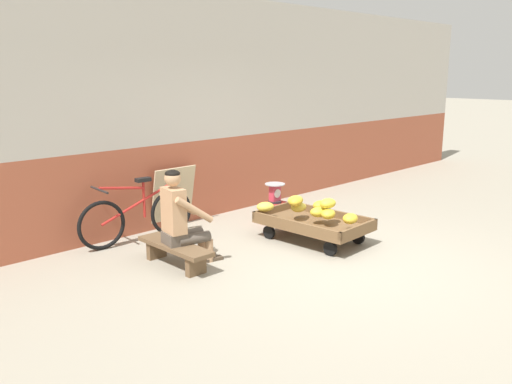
{
  "coord_description": "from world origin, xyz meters",
  "views": [
    {
      "loc": [
        -4.89,
        -3.42,
        2.21
      ],
      "look_at": [
        -0.33,
        1.18,
        0.75
      ],
      "focal_mm": 37.36,
      "sensor_mm": 36.0,
      "label": 1
    }
  ],
  "objects_px": {
    "vendor_seated": "(181,218)",
    "sign_board": "(173,197)",
    "banana_cart": "(313,224)",
    "bicycle_near_left": "(138,216)",
    "low_bench": "(175,250)",
    "plastic_crate": "(275,212)",
    "weighing_scale": "(275,193)",
    "shopping_bag": "(290,219)"
  },
  "relations": [
    {
      "from": "vendor_seated",
      "to": "sign_board",
      "type": "xyz_separation_m",
      "value": [
        0.88,
        1.36,
        -0.13
      ]
    },
    {
      "from": "vendor_seated",
      "to": "bicycle_near_left",
      "type": "relative_size",
      "value": 0.69
    },
    {
      "from": "sign_board",
      "to": "shopping_bag",
      "type": "height_order",
      "value": "sign_board"
    },
    {
      "from": "low_bench",
      "to": "vendor_seated",
      "type": "xyz_separation_m",
      "value": [
        0.09,
        -0.02,
        0.37
      ]
    },
    {
      "from": "vendor_seated",
      "to": "bicycle_near_left",
      "type": "bearing_deg",
      "value": 84.14
    },
    {
      "from": "low_bench",
      "to": "sign_board",
      "type": "bearing_deg",
      "value": 54.39
    },
    {
      "from": "low_bench",
      "to": "sign_board",
      "type": "relative_size",
      "value": 1.24
    },
    {
      "from": "plastic_crate",
      "to": "bicycle_near_left",
      "type": "height_order",
      "value": "bicycle_near_left"
    },
    {
      "from": "low_bench",
      "to": "weighing_scale",
      "type": "height_order",
      "value": "weighing_scale"
    },
    {
      "from": "banana_cart",
      "to": "bicycle_near_left",
      "type": "xyz_separation_m",
      "value": [
        -1.66,
        1.63,
        0.11
      ]
    },
    {
      "from": "banana_cart",
      "to": "vendor_seated",
      "type": "relative_size",
      "value": 1.29
    },
    {
      "from": "low_bench",
      "to": "sign_board",
      "type": "xyz_separation_m",
      "value": [
        0.96,
        1.34,
        0.24
      ]
    },
    {
      "from": "vendor_seated",
      "to": "sign_board",
      "type": "bearing_deg",
      "value": 57.2
    },
    {
      "from": "low_bench",
      "to": "plastic_crate",
      "type": "relative_size",
      "value": 3.06
    },
    {
      "from": "shopping_bag",
      "to": "sign_board",
      "type": "bearing_deg",
      "value": 134.0
    },
    {
      "from": "plastic_crate",
      "to": "bicycle_near_left",
      "type": "bearing_deg",
      "value": 162.47
    },
    {
      "from": "banana_cart",
      "to": "low_bench",
      "type": "xyz_separation_m",
      "value": [
        -1.86,
        0.54,
        -0.04
      ]
    },
    {
      "from": "bicycle_near_left",
      "to": "sign_board",
      "type": "xyz_separation_m",
      "value": [
        0.76,
        0.26,
        0.09
      ]
    },
    {
      "from": "vendor_seated",
      "to": "sign_board",
      "type": "height_order",
      "value": "vendor_seated"
    },
    {
      "from": "weighing_scale",
      "to": "vendor_seated",
      "type": "bearing_deg",
      "value": -167.13
    },
    {
      "from": "low_bench",
      "to": "shopping_bag",
      "type": "xyz_separation_m",
      "value": [
        2.15,
        0.12,
        -0.08
      ]
    },
    {
      "from": "banana_cart",
      "to": "low_bench",
      "type": "height_order",
      "value": "banana_cart"
    },
    {
      "from": "plastic_crate",
      "to": "weighing_scale",
      "type": "distance_m",
      "value": 0.3
    },
    {
      "from": "vendor_seated",
      "to": "bicycle_near_left",
      "type": "xyz_separation_m",
      "value": [
        0.11,
        1.11,
        -0.21
      ]
    },
    {
      "from": "bicycle_near_left",
      "to": "shopping_bag",
      "type": "xyz_separation_m",
      "value": [
        1.95,
        -0.97,
        -0.23
      ]
    },
    {
      "from": "weighing_scale",
      "to": "low_bench",
      "type": "bearing_deg",
      "value": -168.02
    },
    {
      "from": "low_bench",
      "to": "sign_board",
      "type": "distance_m",
      "value": 1.67
    },
    {
      "from": "bicycle_near_left",
      "to": "sign_board",
      "type": "distance_m",
      "value": 0.81
    },
    {
      "from": "banana_cart",
      "to": "weighing_scale",
      "type": "relative_size",
      "value": 4.91
    },
    {
      "from": "banana_cart",
      "to": "bicycle_near_left",
      "type": "relative_size",
      "value": 0.89
    },
    {
      "from": "low_bench",
      "to": "weighing_scale",
      "type": "relative_size",
      "value": 3.67
    },
    {
      "from": "banana_cart",
      "to": "bicycle_near_left",
      "type": "height_order",
      "value": "bicycle_near_left"
    },
    {
      "from": "bicycle_near_left",
      "to": "shopping_bag",
      "type": "distance_m",
      "value": 2.19
    },
    {
      "from": "plastic_crate",
      "to": "shopping_bag",
      "type": "bearing_deg",
      "value": -95.68
    },
    {
      "from": "vendor_seated",
      "to": "plastic_crate",
      "type": "bearing_deg",
      "value": 12.9
    },
    {
      "from": "banana_cart",
      "to": "low_bench",
      "type": "distance_m",
      "value": 1.94
    },
    {
      "from": "plastic_crate",
      "to": "vendor_seated",
      "type": "bearing_deg",
      "value": -167.1
    },
    {
      "from": "low_bench",
      "to": "shopping_bag",
      "type": "height_order",
      "value": "low_bench"
    },
    {
      "from": "plastic_crate",
      "to": "weighing_scale",
      "type": "xyz_separation_m",
      "value": [
        0.0,
        -0.0,
        0.3
      ]
    },
    {
      "from": "low_bench",
      "to": "sign_board",
      "type": "height_order",
      "value": "sign_board"
    },
    {
      "from": "banana_cart",
      "to": "weighing_scale",
      "type": "xyz_separation_m",
      "value": [
        0.32,
        1.0,
        0.21
      ]
    },
    {
      "from": "bicycle_near_left",
      "to": "shopping_bag",
      "type": "height_order",
      "value": "bicycle_near_left"
    }
  ]
}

